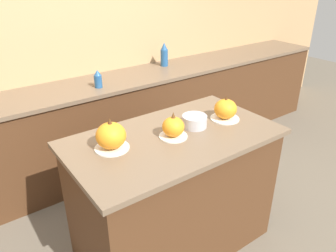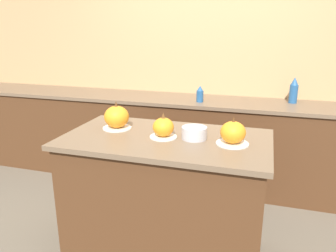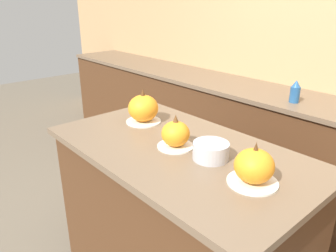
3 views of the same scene
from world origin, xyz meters
TOP-DOWN VIEW (x-y plane):
  - ground_plane at (0.00, 0.00)m, footprint 12.00×12.00m
  - wall_back at (0.00, 1.58)m, footprint 8.00×0.06m
  - kitchen_island at (0.00, 0.00)m, footprint 1.41×0.79m
  - back_counter at (0.00, 1.25)m, footprint 6.00×0.60m
  - pumpkin_cake_left at (-0.41, 0.09)m, footprint 0.21×0.21m
  - pumpkin_cake_center at (-0.02, -0.01)m, footprint 0.19×0.19m
  - pumpkin_cake_right at (0.45, -0.01)m, footprint 0.21×0.21m
  - bottle_tall at (0.89, 1.37)m, footprint 0.08×0.08m
  - bottle_short at (-0.00, 1.14)m, footprint 0.07×0.07m
  - mixing_bowl at (0.19, 0.02)m, footprint 0.17×0.17m

SIDE VIEW (x-z plane):
  - ground_plane at x=0.00m, z-range 0.00..0.00m
  - kitchen_island at x=0.00m, z-range 0.00..0.94m
  - back_counter at x=0.00m, z-range 0.00..0.94m
  - mixing_bowl at x=0.19m, z-range 0.94..1.02m
  - pumpkin_cake_center at x=-0.02m, z-range 0.92..1.09m
  - pumpkin_cake_right at x=0.45m, z-range 0.92..1.10m
  - bottle_short at x=0.00m, z-range 0.93..1.10m
  - pumpkin_cake_left at x=-0.41m, z-range 0.92..1.12m
  - bottle_tall at x=0.89m, z-range 0.93..1.19m
  - wall_back at x=0.00m, z-range 0.00..2.50m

